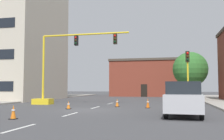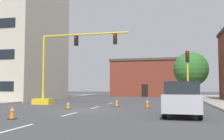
{
  "view_description": "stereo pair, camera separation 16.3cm",
  "coord_description": "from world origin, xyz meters",
  "px_view_note": "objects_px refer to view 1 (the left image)",
  "views": [
    {
      "loc": [
        6.0,
        -18.0,
        1.67
      ],
      "look_at": [
        0.41,
        6.91,
        3.4
      ],
      "focal_mm": 41.06,
      "sensor_mm": 36.0,
      "label": 1
    },
    {
      "loc": [
        6.16,
        -17.97,
        1.67
      ],
      "look_at": [
        0.41,
        6.91,
        3.4
      ],
      "focal_mm": 41.06,
      "sensor_mm": 36.0,
      "label": 2
    }
  ],
  "objects_px": {
    "traffic_light_pole_right": "(188,66)",
    "traffic_cone_roadside_a": "(117,103)",
    "traffic_cone_roadside_c": "(13,112)",
    "traffic_cone_roadside_d": "(148,103)",
    "traffic_cone_roadside_b": "(69,105)",
    "pickup_truck_silver": "(183,99)",
    "traffic_signal_gantry": "(55,81)",
    "tree_right_far": "(190,69)"
  },
  "relations": [
    {
      "from": "traffic_signal_gantry",
      "to": "traffic_cone_roadside_d",
      "type": "xyz_separation_m",
      "value": [
        9.21,
        -2.29,
        -1.88
      ]
    },
    {
      "from": "traffic_cone_roadside_d",
      "to": "traffic_cone_roadside_a",
      "type": "bearing_deg",
      "value": 164.05
    },
    {
      "from": "tree_right_far",
      "to": "traffic_cone_roadside_d",
      "type": "bearing_deg",
      "value": -105.08
    },
    {
      "from": "traffic_light_pole_right",
      "to": "traffic_cone_roadside_b",
      "type": "height_order",
      "value": "traffic_light_pole_right"
    },
    {
      "from": "traffic_cone_roadside_c",
      "to": "traffic_cone_roadside_d",
      "type": "relative_size",
      "value": 0.96
    },
    {
      "from": "traffic_signal_gantry",
      "to": "tree_right_far",
      "type": "relative_size",
      "value": 1.4
    },
    {
      "from": "traffic_light_pole_right",
      "to": "traffic_cone_roadside_d",
      "type": "height_order",
      "value": "traffic_light_pole_right"
    },
    {
      "from": "traffic_light_pole_right",
      "to": "traffic_cone_roadside_c",
      "type": "height_order",
      "value": "traffic_light_pole_right"
    },
    {
      "from": "traffic_cone_roadside_b",
      "to": "pickup_truck_silver",
      "type": "bearing_deg",
      "value": -18.57
    },
    {
      "from": "tree_right_far",
      "to": "traffic_signal_gantry",
      "type": "bearing_deg",
      "value": -132.65
    },
    {
      "from": "traffic_cone_roadside_a",
      "to": "traffic_cone_roadside_c",
      "type": "distance_m",
      "value": 10.22
    },
    {
      "from": "traffic_cone_roadside_c",
      "to": "traffic_cone_roadside_d",
      "type": "height_order",
      "value": "traffic_cone_roadside_d"
    },
    {
      "from": "pickup_truck_silver",
      "to": "traffic_cone_roadside_c",
      "type": "relative_size",
      "value": 7.31
    },
    {
      "from": "traffic_cone_roadside_c",
      "to": "traffic_cone_roadside_b",
      "type": "bearing_deg",
      "value": 86.46
    },
    {
      "from": "traffic_light_pole_right",
      "to": "traffic_cone_roadside_a",
      "type": "xyz_separation_m",
      "value": [
        -5.96,
        -1.32,
        -3.19
      ]
    },
    {
      "from": "traffic_light_pole_right",
      "to": "traffic_cone_roadside_b",
      "type": "xyz_separation_m",
      "value": [
        -9.17,
        -4.35,
        -3.24
      ]
    },
    {
      "from": "traffic_signal_gantry",
      "to": "traffic_cone_roadside_a",
      "type": "distance_m",
      "value": 6.99
    },
    {
      "from": "traffic_cone_roadside_a",
      "to": "traffic_cone_roadside_d",
      "type": "distance_m",
      "value": 2.78
    },
    {
      "from": "traffic_signal_gantry",
      "to": "traffic_light_pole_right",
      "type": "relative_size",
      "value": 1.97
    },
    {
      "from": "traffic_cone_roadside_b",
      "to": "traffic_cone_roadside_d",
      "type": "height_order",
      "value": "traffic_cone_roadside_d"
    },
    {
      "from": "tree_right_far",
      "to": "traffic_cone_roadside_c",
      "type": "relative_size",
      "value": 8.97
    },
    {
      "from": "pickup_truck_silver",
      "to": "tree_right_far",
      "type": "bearing_deg",
      "value": 84.48
    },
    {
      "from": "traffic_signal_gantry",
      "to": "traffic_cone_roadside_b",
      "type": "relative_size",
      "value": 15.91
    },
    {
      "from": "traffic_cone_roadside_b",
      "to": "traffic_cone_roadside_c",
      "type": "relative_size",
      "value": 0.79
    },
    {
      "from": "traffic_signal_gantry",
      "to": "traffic_light_pole_right",
      "type": "bearing_deg",
      "value": -0.91
    },
    {
      "from": "traffic_light_pole_right",
      "to": "traffic_cone_roadside_d",
      "type": "xyz_separation_m",
      "value": [
        -3.29,
        -2.09,
        -3.14
      ]
    },
    {
      "from": "tree_right_far",
      "to": "traffic_cone_roadside_d",
      "type": "height_order",
      "value": "tree_right_far"
    },
    {
      "from": "traffic_cone_roadside_a",
      "to": "traffic_light_pole_right",
      "type": "bearing_deg",
      "value": 12.52
    },
    {
      "from": "traffic_light_pole_right",
      "to": "tree_right_far",
      "type": "distance_m",
      "value": 15.36
    },
    {
      "from": "traffic_signal_gantry",
      "to": "traffic_cone_roadside_a",
      "type": "xyz_separation_m",
      "value": [
        6.54,
        -1.52,
        -1.93
      ]
    },
    {
      "from": "traffic_light_pole_right",
      "to": "pickup_truck_silver",
      "type": "height_order",
      "value": "traffic_light_pole_right"
    },
    {
      "from": "tree_right_far",
      "to": "traffic_cone_roadside_b",
      "type": "bearing_deg",
      "value": -118.28
    },
    {
      "from": "pickup_truck_silver",
      "to": "traffic_cone_roadside_c",
      "type": "height_order",
      "value": "pickup_truck_silver"
    },
    {
      "from": "traffic_light_pole_right",
      "to": "traffic_cone_roadside_a",
      "type": "relative_size",
      "value": 7.0
    },
    {
      "from": "traffic_cone_roadside_d",
      "to": "traffic_cone_roadside_b",
      "type": "bearing_deg",
      "value": -158.95
    },
    {
      "from": "traffic_cone_roadside_b",
      "to": "traffic_light_pole_right",
      "type": "bearing_deg",
      "value": 25.39
    },
    {
      "from": "traffic_cone_roadside_a",
      "to": "traffic_cone_roadside_b",
      "type": "relative_size",
      "value": 1.15
    },
    {
      "from": "pickup_truck_silver",
      "to": "traffic_cone_roadside_d",
      "type": "xyz_separation_m",
      "value": [
        -2.51,
        5.08,
        -0.59
      ]
    },
    {
      "from": "tree_right_far",
      "to": "traffic_cone_roadside_c",
      "type": "distance_m",
      "value": 28.63
    },
    {
      "from": "traffic_cone_roadside_c",
      "to": "traffic_light_pole_right",
      "type": "bearing_deg",
      "value": 48.67
    },
    {
      "from": "traffic_light_pole_right",
      "to": "tree_right_far",
      "type": "height_order",
      "value": "tree_right_far"
    },
    {
      "from": "pickup_truck_silver",
      "to": "traffic_cone_roadside_d",
      "type": "height_order",
      "value": "pickup_truck_silver"
    }
  ]
}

